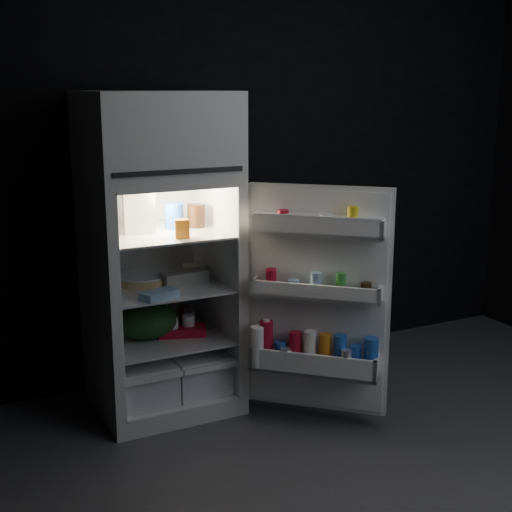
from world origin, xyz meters
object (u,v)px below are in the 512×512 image
fridge_door (317,305)px  egg_carton (185,278)px  milk_jug (139,210)px  yogurt_tray (182,330)px  refrigerator (158,243)px

fridge_door → egg_carton: size_ratio=4.68×
milk_jug → yogurt_tray: milk_jug is taller
milk_jug → fridge_door: bearing=-28.1°
milk_jug → egg_carton: (0.22, -0.09, -0.38)m
milk_jug → refrigerator: bearing=9.0°
refrigerator → yogurt_tray: 0.52m
refrigerator → milk_jug: refrigerator is taller
milk_jug → yogurt_tray: 0.73m
refrigerator → milk_jug: bearing=176.7°
refrigerator → fridge_door: 0.95m
fridge_door → yogurt_tray: size_ratio=4.60×
milk_jug → egg_carton: bearing=-10.0°
refrigerator → egg_carton: size_ratio=6.82×
yogurt_tray → refrigerator: bearing=158.6°
egg_carton → yogurt_tray: egg_carton is taller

